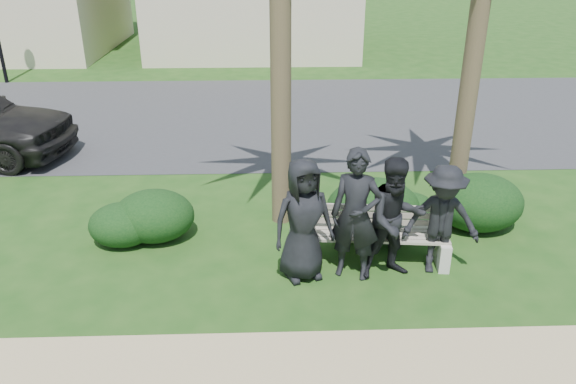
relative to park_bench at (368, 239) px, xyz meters
name	(u,v)px	position (x,y,z in m)	size (l,w,h in m)	color
ground	(303,285)	(-0.98, -0.61, -0.36)	(160.00, 160.00, 0.00)	#1A4313
footpath	(313,379)	(-0.98, -2.41, -0.36)	(30.00, 1.60, 0.01)	tan
asphalt_street	(285,115)	(-0.98, 7.39, -0.36)	(160.00, 8.00, 0.01)	#2D2D30
park_bench	(368,239)	(0.00, 0.00, 0.00)	(2.35, 0.75, 0.81)	gray
man_a	(303,220)	(-0.97, -0.36, 0.51)	(0.86, 0.56, 1.76)	black
man_b	(356,215)	(-0.26, -0.36, 0.58)	(0.69, 0.45, 1.89)	black
man_c	(395,219)	(0.29, -0.37, 0.52)	(0.86, 0.67, 1.76)	black
man_d	(442,220)	(0.95, -0.29, 0.45)	(1.05, 0.60, 1.62)	black
hedge_a	(154,214)	(-3.24, 0.82, 0.05)	(1.26, 1.04, 0.82)	black
hedge_b	(122,223)	(-3.70, 0.67, -0.03)	(1.04, 0.86, 0.68)	black
hedge_d	(373,207)	(0.21, 0.81, 0.12)	(1.49, 1.23, 0.97)	black
hedge_e	(408,210)	(0.83, 1.03, -0.06)	(0.94, 0.78, 0.62)	black
hedge_f	(479,201)	(1.98, 1.02, 0.10)	(1.43, 1.18, 0.93)	black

